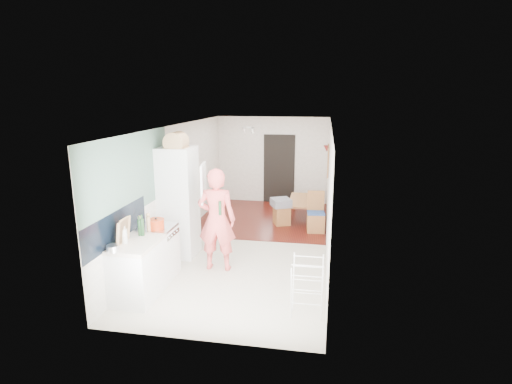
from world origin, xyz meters
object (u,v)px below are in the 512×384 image
(person, at_px, (217,211))
(stool, at_px, (282,215))
(dining_table, at_px, (306,211))
(dining_chair, at_px, (316,212))
(drying_rack, at_px, (307,288))

(person, relative_size, stool, 4.73)
(dining_table, height_order, stool, stool)
(dining_chair, distance_m, drying_rack, 3.68)
(dining_table, distance_m, dining_chair, 1.04)
(dining_table, bearing_deg, drying_rack, -177.08)
(stool, xyz_separation_m, drying_rack, (0.81, -4.06, 0.20))
(dining_table, xyz_separation_m, stool, (-0.56, -0.59, 0.02))
(dining_chair, height_order, stool, dining_chair)
(person, height_order, dining_table, person)
(dining_table, relative_size, dining_chair, 1.31)
(dining_chair, relative_size, drying_rack, 1.08)
(person, height_order, stool, person)
(person, bearing_deg, dining_chair, -129.35)
(stool, height_order, drying_rack, drying_rack)
(stool, distance_m, drying_rack, 4.14)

